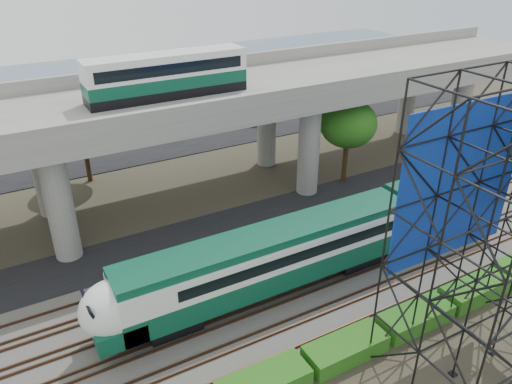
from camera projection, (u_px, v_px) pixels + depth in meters
ground at (286, 314)px, 29.57m from camera, size 140.00×140.00×0.00m
ballast_bed at (269, 294)px, 31.07m from camera, size 90.00×12.00×0.20m
service_road at (212, 232)px, 37.68m from camera, size 90.00×5.00×0.08m
parking_lot at (124, 134)px, 55.89m from camera, size 90.00×18.00×0.08m
harbor_water at (82, 88)px, 72.95m from camera, size 140.00×40.00×0.03m
rail_tracks at (269, 292)px, 30.99m from camera, size 90.00×9.52×0.16m
commuter_train at (301, 247)px, 30.77m from camera, size 29.30×3.06×4.30m
overpass at (177, 108)px, 38.15m from camera, size 80.00×12.00×12.40m
scaffold_tower at (505, 244)px, 22.77m from camera, size 9.36×6.36×15.00m
hedge_strip at (346, 348)px, 26.41m from camera, size 34.60×1.80×1.20m
trees at (121, 150)px, 37.50m from camera, size 40.94×16.94×7.69m
parked_cars at (140, 127)px, 56.16m from camera, size 38.04×9.73×1.31m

